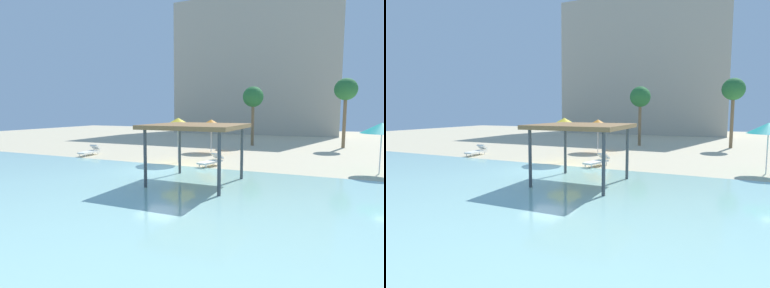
# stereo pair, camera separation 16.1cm
# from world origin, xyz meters

# --- Properties ---
(ground_plane) EXTENTS (80.00, 80.00, 0.00)m
(ground_plane) POSITION_xyz_m (0.00, 0.00, 0.00)
(ground_plane) COLOR beige
(lagoon_water) EXTENTS (44.00, 13.50, 0.04)m
(lagoon_water) POSITION_xyz_m (0.00, -5.25, 0.02)
(lagoon_water) COLOR #99D1C6
(lagoon_water) RESTS_ON ground
(shade_pavilion) EXTENTS (3.97, 3.97, 2.67)m
(shade_pavilion) POSITION_xyz_m (2.92, -2.11, 2.49)
(shade_pavilion) COLOR #42474C
(shade_pavilion) RESTS_ON ground
(beach_umbrella_teal_0) EXTENTS (2.04, 2.04, 2.65)m
(beach_umbrella_teal_0) POSITION_xyz_m (10.74, 3.82, 2.37)
(beach_umbrella_teal_0) COLOR silver
(beach_umbrella_teal_0) RESTS_ON ground
(beach_umbrella_yellow_1) EXTENTS (2.29, 2.29, 2.82)m
(beach_umbrella_yellow_1) POSITION_xyz_m (-0.35, 2.64, 2.50)
(beach_umbrella_yellow_1) COLOR silver
(beach_umbrella_yellow_1) RESTS_ON ground
(beach_umbrella_orange_3) EXTENTS (2.45, 2.45, 2.57)m
(beach_umbrella_orange_3) POSITION_xyz_m (-0.25, 8.26, 2.23)
(beach_umbrella_orange_3) COLOR silver
(beach_umbrella_orange_3) RESTS_ON ground
(lounge_chair_0) EXTENTS (1.10, 1.99, 0.74)m
(lounge_chair_0) POSITION_xyz_m (2.01, 2.33, 0.33)
(lounge_chair_0) COLOR white
(lounge_chair_0) RESTS_ON ground
(lounge_chair_1) EXTENTS (0.74, 1.94, 0.74)m
(lounge_chair_1) POSITION_xyz_m (-7.72, 2.97, 0.33)
(lounge_chair_1) COLOR white
(lounge_chair_1) RESTS_ON ground
(palm_tree_0) EXTENTS (1.90, 1.90, 6.05)m
(palm_tree_0) POSITION_xyz_m (9.39, 15.52, 4.96)
(palm_tree_0) COLOR brown
(palm_tree_0) RESTS_ON ground
(palm_tree_1) EXTENTS (1.90, 1.90, 5.49)m
(palm_tree_1) POSITION_xyz_m (1.64, 14.24, 4.43)
(palm_tree_1) COLOR brown
(palm_tree_1) RESTS_ON ground
(hotel_block_0) EXTENTS (22.51, 10.04, 18.75)m
(hotel_block_0) POSITION_xyz_m (-1.94, 32.09, 9.38)
(hotel_block_0) COLOR #B2A893
(hotel_block_0) RESTS_ON ground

